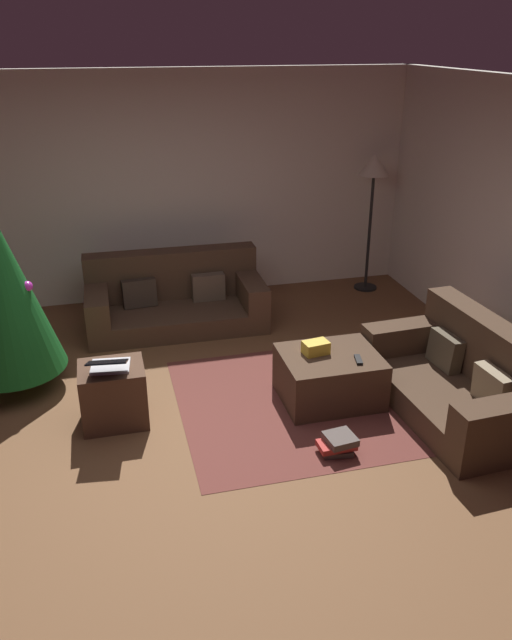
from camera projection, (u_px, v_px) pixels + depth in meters
ground_plane at (196, 439)px, 5.00m from camera, size 6.40×6.40×0.00m
rear_partition at (148, 189)px, 7.23m from camera, size 6.40×0.12×2.60m
couch_left at (175, 299)px, 6.91m from camera, size 1.90×0.92×0.76m
couch_right at (463, 379)px, 5.29m from camera, size 0.99×1.71×0.78m
ottoman at (329, 377)px, 5.47m from camera, size 0.83×0.69×0.43m
gift_box at (316, 348)px, 5.39m from camera, size 0.23×0.17×0.11m
tv_remote at (358, 360)px, 5.28m from camera, size 0.08×0.17×0.02m
christmas_tree at (1, 289)px, 5.33m from camera, size 0.92×0.92×1.80m
side_table at (114, 394)px, 5.13m from camera, size 0.52×0.44×0.50m
laptop at (109, 365)px, 4.95m from camera, size 0.35×0.45×0.19m
book_stack at (338, 444)px, 4.81m from camera, size 0.29×0.25×0.15m
corner_lamp at (374, 175)px, 7.37m from camera, size 0.36×0.36×1.66m
area_rug at (328, 398)px, 5.56m from camera, size 2.60×2.00×0.01m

